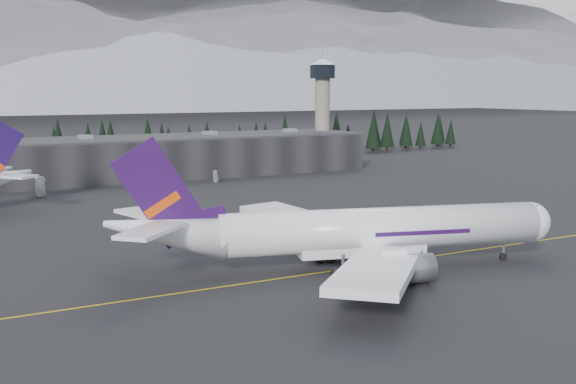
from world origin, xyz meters
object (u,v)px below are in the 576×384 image
terminal (119,158)px  gse_vehicle_b (216,181)px  jet_main (343,232)px  gse_vehicle_a (40,195)px  control_tower (322,100)px

terminal → gse_vehicle_b: size_ratio=42.44×
jet_main → gse_vehicle_b: 106.76m
jet_main → gse_vehicle_b: bearing=93.3°
terminal → gse_vehicle_a: size_ratio=29.22×
jet_main → gse_vehicle_b: (24.63, 103.76, -5.20)m
terminal → gse_vehicle_a: terminal is taller
control_tower → gse_vehicle_a: (-103.75, -31.10, -22.65)m
control_tower → gse_vehicle_b: (-53.11, -26.12, -22.76)m
control_tower → gse_vehicle_b: bearing=-153.8°
gse_vehicle_a → jet_main: bearing=-87.5°
control_tower → gse_vehicle_a: control_tower is taller
jet_main → gse_vehicle_a: 102.27m
control_tower → gse_vehicle_a: size_ratio=6.88×
control_tower → gse_vehicle_b: 63.41m
gse_vehicle_b → control_tower: bearing=97.3°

